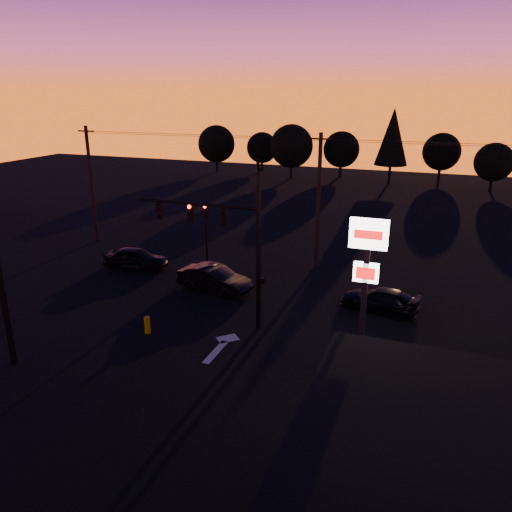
{
  "coord_description": "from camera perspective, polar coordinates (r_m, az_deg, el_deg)",
  "views": [
    {
      "loc": [
        9.43,
        -17.52,
        11.51
      ],
      "look_at": [
        1.0,
        5.0,
        3.5
      ],
      "focal_mm": 35.0,
      "sensor_mm": 36.0,
      "label": 1
    }
  ],
  "objects": [
    {
      "name": "car_left",
      "position": [
        34.63,
        -13.57,
        -0.25
      ],
      "size": [
        4.5,
        2.34,
        1.46
      ],
      "primitive_type": "imported",
      "rotation": [
        0.0,
        0.0,
        1.72
      ],
      "color": "black",
      "rests_on": "ground"
    },
    {
      "name": "bollard",
      "position": [
        25.55,
        -12.31,
        -7.72
      ],
      "size": [
        0.29,
        0.29,
        0.87
      ],
      "primitive_type": "cylinder",
      "color": "#B4A100",
      "rests_on": "ground"
    },
    {
      "name": "secondary_signal",
      "position": [
        33.53,
        -5.74,
        3.38
      ],
      "size": [
        0.3,
        0.31,
        4.35
      ],
      "color": "black",
      "rests_on": "ground"
    },
    {
      "name": "ground",
      "position": [
        22.99,
        -6.86,
        -11.77
      ],
      "size": [
        120.0,
        120.0,
        0.0
      ],
      "primitive_type": "plane",
      "color": "black",
      "rests_on": "ground"
    },
    {
      "name": "tree_5",
      "position": [
        71.95,
        20.44,
        11.1
      ],
      "size": [
        4.95,
        4.95,
        6.22
      ],
      "color": "black",
      "rests_on": "ground"
    },
    {
      "name": "suv_parked",
      "position": [
        19.43,
        22.03,
        -16.68
      ],
      "size": [
        3.36,
        5.83,
        1.53
      ],
      "primitive_type": "imported",
      "rotation": [
        0.0,
        0.0,
        0.16
      ],
      "color": "black",
      "rests_on": "ground"
    },
    {
      "name": "tree_0",
      "position": [
        74.85,
        -4.54,
        12.65
      ],
      "size": [
        5.36,
        5.36,
        6.74
      ],
      "color": "black",
      "rests_on": "ground"
    },
    {
      "name": "utility_pole_0",
      "position": [
        41.09,
        -18.28,
        7.81
      ],
      "size": [
        1.4,
        0.26,
        9.0
      ],
      "color": "black",
      "rests_on": "ground"
    },
    {
      "name": "utility_pole_1",
      "position": [
        33.12,
        7.14,
        6.22
      ],
      "size": [
        1.4,
        0.26,
        9.0
      ],
      "color": "black",
      "rests_on": "ground"
    },
    {
      "name": "car_right",
      "position": [
        28.21,
        13.91,
        -4.85
      ],
      "size": [
        4.58,
        2.58,
        1.25
      ],
      "primitive_type": "imported",
      "rotation": [
        0.0,
        0.0,
        -1.77
      ],
      "color": "black",
      "rests_on": "ground"
    },
    {
      "name": "tree_2",
      "position": [
        68.71,
        4.07,
        12.41
      ],
      "size": [
        5.77,
        5.78,
        7.26
      ],
      "color": "black",
      "rests_on": "ground"
    },
    {
      "name": "power_wires",
      "position": [
        32.52,
        7.42,
        13.08
      ],
      "size": [
        36.0,
        1.22,
        0.07
      ],
      "color": "black",
      "rests_on": "ground"
    },
    {
      "name": "tree_1",
      "position": [
        75.4,
        0.7,
        12.27
      ],
      "size": [
        4.54,
        4.54,
        5.71
      ],
      "color": "black",
      "rests_on": "ground"
    },
    {
      "name": "tree_4",
      "position": [
        67.07,
        15.34,
        13.01
      ],
      "size": [
        4.18,
        4.18,
        9.5
      ],
      "color": "black",
      "rests_on": "ground"
    },
    {
      "name": "tree_6",
      "position": [
        66.25,
        25.56,
        9.66
      ],
      "size": [
        4.54,
        4.54,
        5.71
      ],
      "color": "black",
      "rests_on": "ground"
    },
    {
      "name": "pylon_sign",
      "position": [
        20.28,
        12.51,
        -1.01
      ],
      "size": [
        1.5,
        0.28,
        6.8
      ],
      "color": "black",
      "rests_on": "ground"
    },
    {
      "name": "tree_3",
      "position": [
        71.23,
        9.73,
        11.91
      ],
      "size": [
        4.95,
        4.95,
        6.22
      ],
      "color": "black",
      "rests_on": "ground"
    },
    {
      "name": "car_mid",
      "position": [
        30.03,
        -4.77,
        -2.61
      ],
      "size": [
        4.86,
        2.45,
        1.53
      ],
      "primitive_type": "imported",
      "rotation": [
        0.0,
        0.0,
        1.38
      ],
      "color": "black",
      "rests_on": "ground"
    },
    {
      "name": "traffic_signal_mast",
      "position": [
        24.43,
        -3.25,
        2.78
      ],
      "size": [
        6.79,
        0.52,
        8.58
      ],
      "color": "black",
      "rests_on": "ground"
    },
    {
      "name": "lane_arrow",
      "position": [
        24.09,
        -3.96,
        -10.15
      ],
      "size": [
        1.2,
        3.1,
        0.01
      ],
      "color": "beige",
      "rests_on": "ground"
    }
  ]
}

